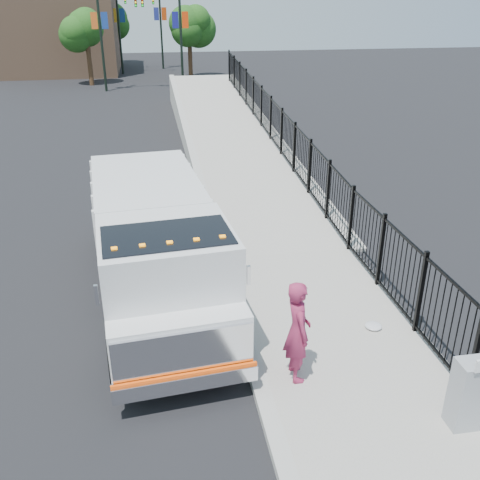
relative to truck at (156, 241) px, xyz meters
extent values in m
plane|color=black|center=(1.69, -2.34, -1.52)|extent=(120.00, 120.00, 0.00)
cube|color=#9E998E|center=(3.62, -4.34, -1.46)|extent=(3.55, 12.00, 0.12)
cube|color=#ADAAA3|center=(1.69, -4.34, -1.44)|extent=(0.30, 12.00, 0.16)
cube|color=#9E998E|center=(3.82, 13.66, -1.52)|extent=(3.95, 24.06, 3.19)
cube|color=black|center=(5.24, 9.66, -0.62)|extent=(0.10, 28.00, 1.80)
cube|color=black|center=(-0.04, 0.39, -0.95)|extent=(1.69, 7.13, 0.23)
cube|color=silver|center=(0.19, -1.98, 0.09)|extent=(2.64, 2.50, 2.08)
cube|color=silver|center=(0.31, -3.27, -0.43)|extent=(2.50, 0.95, 1.04)
cube|color=silver|center=(0.34, -3.66, -0.43)|extent=(2.38, 0.31, 0.88)
cube|color=silver|center=(0.35, -3.74, -0.95)|extent=(2.50, 0.42, 0.29)
cube|color=#FF4D08|center=(0.35, -3.74, -0.79)|extent=(2.49, 0.28, 0.06)
cube|color=black|center=(0.21, -2.24, 0.71)|extent=(2.40, 1.56, 0.88)
cube|color=silver|center=(-0.16, 1.74, 0.09)|extent=(2.89, 4.57, 1.76)
cube|color=silver|center=(-1.01, -3.14, 0.56)|extent=(0.07, 0.07, 0.36)
cube|color=silver|center=(1.58, -2.89, 0.56)|extent=(0.07, 0.07, 0.36)
cube|color=orange|center=(-0.69, -2.69, 1.15)|extent=(0.11, 0.09, 0.06)
cube|color=orange|center=(-0.22, -2.65, 1.15)|extent=(0.11, 0.09, 0.06)
cube|color=orange|center=(0.24, -2.60, 1.15)|extent=(0.11, 0.09, 0.06)
cube|color=orange|center=(0.71, -2.56, 1.15)|extent=(0.11, 0.09, 0.06)
cube|color=orange|center=(1.17, -2.52, 1.15)|extent=(0.11, 0.09, 0.06)
cylinder|color=black|center=(-0.83, -2.81, -1.00)|extent=(0.43, 1.06, 1.04)
cylinder|color=black|center=(1.34, -2.60, -1.00)|extent=(0.43, 1.06, 1.04)
cylinder|color=black|center=(-1.31, 2.26, -1.00)|extent=(0.43, 1.06, 1.04)
cylinder|color=black|center=(0.86, 2.46, -1.00)|extent=(0.43, 1.06, 1.04)
cylinder|color=black|center=(-1.41, 3.39, -1.00)|extent=(0.43, 1.06, 1.04)
cylinder|color=black|center=(0.76, 3.60, -1.00)|extent=(0.43, 1.06, 1.04)
imported|color=#96264B|center=(2.39, -3.33, -0.41)|extent=(0.49, 0.73, 1.97)
cube|color=gray|center=(4.79, -4.99, -0.77)|extent=(0.55, 0.40, 1.25)
ellipsoid|color=silver|center=(4.43, -2.10, -1.35)|extent=(0.36, 0.36, 0.09)
cylinder|color=black|center=(-2.89, 30.23, 2.48)|extent=(0.18, 0.18, 8.00)
cube|color=black|center=(0.15, 30.23, 4.43)|extent=(0.18, 0.22, 0.60)
cube|color=navy|center=(-2.54, 30.23, 3.28)|extent=(0.45, 0.04, 1.10)
cube|color=#D8591B|center=(-3.24, 30.23, 3.28)|extent=(0.45, 0.04, 1.10)
cylinder|color=black|center=(2.73, 30.21, 2.48)|extent=(0.18, 0.18, 8.00)
cube|color=black|center=(-0.31, 30.21, 4.43)|extent=(0.18, 0.22, 0.60)
cube|color=#F03A09|center=(3.08, 30.21, 3.28)|extent=(0.45, 0.04, 1.10)
cube|color=navy|center=(2.38, 30.21, 3.28)|extent=(0.45, 0.04, 1.10)
cylinder|color=black|center=(-1.95, 39.33, 2.48)|extent=(0.18, 0.18, 8.00)
cube|color=black|center=(1.09, 39.33, 4.43)|extent=(0.18, 0.22, 0.60)
cube|color=navy|center=(-1.60, 39.33, 3.28)|extent=(0.45, 0.04, 1.10)
cube|color=orange|center=(-2.30, 39.33, 3.28)|extent=(0.45, 0.04, 1.10)
cylinder|color=black|center=(1.72, 42.31, 2.48)|extent=(0.18, 0.18, 8.00)
cube|color=black|center=(-1.32, 42.31, 4.43)|extent=(0.18, 0.22, 0.60)
cube|color=#CD3E0D|center=(2.07, 42.31, 3.28)|extent=(0.45, 0.04, 1.10)
cube|color=navy|center=(1.37, 42.31, 3.28)|extent=(0.45, 0.04, 1.10)
cylinder|color=#382314|center=(-4.15, 33.21, 0.08)|extent=(0.36, 0.36, 3.20)
sphere|color=#194714|center=(-4.15, 33.21, 2.48)|extent=(2.82, 2.82, 2.82)
cylinder|color=#382314|center=(3.79, 35.81, 0.08)|extent=(0.36, 0.36, 3.20)
sphere|color=#194714|center=(3.79, 35.81, 2.48)|extent=(2.72, 2.72, 2.72)
cylinder|color=#382314|center=(-2.89, 46.96, 0.08)|extent=(0.36, 0.36, 3.20)
sphere|color=#194714|center=(-2.89, 46.96, 2.48)|extent=(3.13, 3.13, 3.13)
cube|color=#8C664C|center=(-7.31, 41.66, 2.48)|extent=(10.00, 10.00, 8.00)
camera|label=1|loc=(0.05, -10.99, 5.06)|focal=40.00mm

